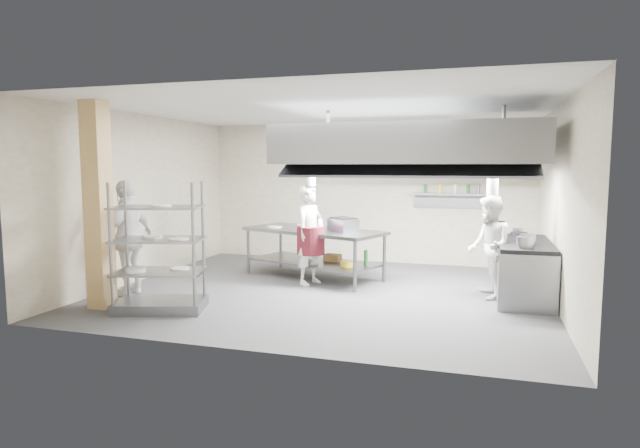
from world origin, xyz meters
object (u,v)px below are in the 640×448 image
(island, at_px, (314,253))
(chef_plating, at_px, (129,238))
(stockpot, at_px, (528,240))
(pass_rack, at_px, (159,247))
(griddle, at_px, (343,225))
(chef_head, at_px, (310,235))
(cooking_range, at_px, (523,271))
(chef_line, at_px, (489,247))

(island, bearing_deg, chef_plating, -118.68)
(island, xyz_separation_m, stockpot, (3.63, -0.89, 0.52))
(pass_rack, distance_m, griddle, 3.31)
(island, height_order, pass_rack, pass_rack)
(chef_head, bearing_deg, stockpot, -76.34)
(pass_rack, xyz_separation_m, chef_plating, (-1.02, 0.70, 0.00))
(cooking_range, xyz_separation_m, chef_plating, (-6.08, -1.60, 0.51))
(island, distance_m, chef_plating, 3.27)
(island, relative_size, cooking_range, 1.32)
(island, relative_size, chef_line, 1.63)
(island, xyz_separation_m, chef_line, (3.09, -0.65, 0.36))
(island, bearing_deg, griddle, 2.96)
(chef_plating, bearing_deg, stockpot, 102.66)
(chef_line, height_order, stockpot, chef_line)
(island, relative_size, griddle, 5.60)
(cooking_range, bearing_deg, island, 172.14)
(chef_plating, bearing_deg, chef_line, 106.05)
(cooking_range, distance_m, stockpot, 0.68)
(island, relative_size, chef_head, 1.52)
(pass_rack, xyz_separation_m, cooking_range, (5.06, 2.30, -0.51))
(griddle, relative_size, stockpot, 2.06)
(griddle, bearing_deg, chef_plating, -110.64)
(chef_line, bearing_deg, island, -110.09)
(chef_head, relative_size, chef_line, 1.07)
(chef_line, relative_size, griddle, 3.44)
(pass_rack, bearing_deg, chef_line, 8.41)
(cooking_range, xyz_separation_m, griddle, (-3.01, 0.30, 0.61))
(pass_rack, height_order, griddle, pass_rack)
(pass_rack, relative_size, cooking_range, 0.93)
(chef_line, relative_size, stockpot, 7.11)
(island, height_order, chef_line, chef_line)
(cooking_range, xyz_separation_m, chef_head, (-3.52, -0.02, 0.45))
(pass_rack, bearing_deg, chef_head, 39.11)
(chef_plating, distance_m, stockpot, 6.21)
(griddle, xyz_separation_m, stockpot, (3.02, -0.69, -0.05))
(pass_rack, bearing_deg, chef_plating, 128.56)
(griddle, bearing_deg, island, -160.23)
(pass_rack, bearing_deg, stockpot, 3.68)
(cooking_range, distance_m, chef_head, 3.55)
(cooking_range, distance_m, chef_plating, 6.31)
(chef_head, bearing_deg, island, 30.73)
(stockpot, bearing_deg, chef_head, 173.95)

